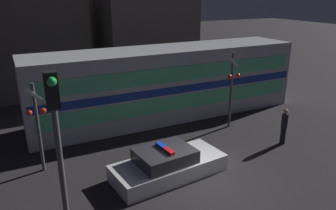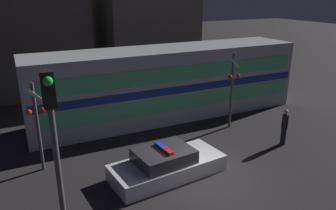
{
  "view_description": "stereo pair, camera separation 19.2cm",
  "coord_description": "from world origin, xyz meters",
  "px_view_note": "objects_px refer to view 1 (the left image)",
  "views": [
    {
      "loc": [
        -6.14,
        -8.77,
        6.77
      ],
      "look_at": [
        0.34,
        4.17,
        1.75
      ],
      "focal_mm": 35.0,
      "sensor_mm": 36.0,
      "label": 1
    },
    {
      "loc": [
        -5.97,
        -8.85,
        6.77
      ],
      "look_at": [
        0.34,
        4.17,
        1.75
      ],
      "focal_mm": 35.0,
      "sensor_mm": 36.0,
      "label": 2
    }
  ],
  "objects_px": {
    "crossing_signal_near": "(232,86)",
    "traffic_light_corner": "(58,139)",
    "train": "(167,83)",
    "police_car": "(168,164)",
    "pedestrian": "(284,126)"
  },
  "relations": [
    {
      "from": "police_car",
      "to": "pedestrian",
      "type": "height_order",
      "value": "pedestrian"
    },
    {
      "from": "police_car",
      "to": "crossing_signal_near",
      "type": "xyz_separation_m",
      "value": [
        5.07,
        2.87,
        1.76
      ]
    },
    {
      "from": "crossing_signal_near",
      "to": "traffic_light_corner",
      "type": "height_order",
      "value": "traffic_light_corner"
    },
    {
      "from": "police_car",
      "to": "train",
      "type": "bearing_deg",
      "value": 57.61
    },
    {
      "from": "pedestrian",
      "to": "crossing_signal_near",
      "type": "height_order",
      "value": "crossing_signal_near"
    },
    {
      "from": "pedestrian",
      "to": "traffic_light_corner",
      "type": "bearing_deg",
      "value": -167.37
    },
    {
      "from": "train",
      "to": "crossing_signal_near",
      "type": "distance_m",
      "value": 3.71
    },
    {
      "from": "pedestrian",
      "to": "crossing_signal_near",
      "type": "distance_m",
      "value": 3.24
    },
    {
      "from": "traffic_light_corner",
      "to": "police_car",
      "type": "bearing_deg",
      "value": 27.87
    },
    {
      "from": "pedestrian",
      "to": "crossing_signal_near",
      "type": "bearing_deg",
      "value": 109.59
    },
    {
      "from": "train",
      "to": "pedestrian",
      "type": "height_order",
      "value": "train"
    },
    {
      "from": "train",
      "to": "police_car",
      "type": "bearing_deg",
      "value": -116.36
    },
    {
      "from": "crossing_signal_near",
      "to": "train",
      "type": "bearing_deg",
      "value": 125.62
    },
    {
      "from": "train",
      "to": "police_car",
      "type": "distance_m",
      "value": 6.73
    },
    {
      "from": "police_car",
      "to": "crossing_signal_near",
      "type": "height_order",
      "value": "crossing_signal_near"
    }
  ]
}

